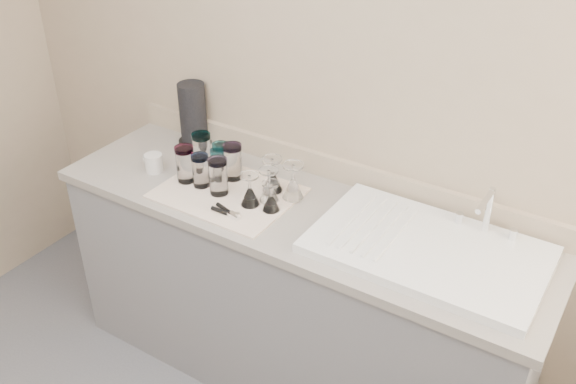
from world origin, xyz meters
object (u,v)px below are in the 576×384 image
Objects in this scene: tumbler_cyan at (221,158)px; tumbler_extra at (218,163)px; tumbler_teal at (202,150)px; tumbler_purple at (233,161)px; goblet_back_left at (272,180)px; can_opener at (227,212)px; sink_unit at (428,249)px; goblet_front_left at (250,194)px; tumbler_magenta at (185,164)px; tumbler_blue at (201,170)px; goblet_extra at (269,190)px; tumbler_lavender at (218,176)px; goblet_front_right at (271,201)px; white_mug at (153,163)px; goblet_back_right at (293,186)px; paper_towel_roll at (193,115)px.

tumbler_cyan reaches higher than tumbler_extra.
tumbler_teal is 0.17m from tumbler_purple.
goblet_back_left is 0.25m from can_opener.
sink_unit reaches higher than goblet_front_left.
tumbler_magenta reaches higher than tumbler_blue.
tumbler_teal is 1.16× the size of tumbler_cyan.
tumbler_magenta is 0.37m from goblet_back_left.
goblet_extra is at bearing -8.35° from tumbler_extra.
tumbler_lavender is 1.24× the size of tumbler_extra.
tumbler_extra is at bearing -173.94° from goblet_back_left.
sink_unit is 5.18× the size of tumbler_magenta.
tumbler_lavender is 1.13× the size of goblet_extra.
goblet_front_right is (0.33, -0.10, -0.02)m from tumbler_extra.
goblet_back_right is at bearing 11.53° from white_mug.
white_mug is (-0.56, -0.06, -0.02)m from goblet_extra.
tumbler_lavender is 0.50m from paper_towel_roll.
white_mug is at bearing -86.00° from paper_towel_roll.
goblet_front_left is (0.18, -0.13, -0.03)m from tumbler_purple.
goblet_front_right is 1.10× the size of white_mug.
goblet_back_right is 1.13× the size of goblet_front_left.
goblet_front_right is (0.43, 0.00, -0.04)m from tumbler_magenta.
sink_unit is 5.20× the size of tumbler_lavender.
goblet_back_left is (0.36, 0.00, -0.03)m from tumbler_teal.
tumbler_blue reaches higher than white_mug.
goblet_extra reaches higher than tumbler_extra.
sink_unit is 5.74× the size of tumbler_blue.
paper_towel_roll reaches higher than white_mug.
paper_towel_roll reaches higher than goblet_extra.
paper_towel_roll is (-0.20, 0.30, 0.05)m from tumbler_magenta.
paper_towel_roll reaches higher than goblet_back_left.
goblet_back_left is 1.21× the size of goblet_front_right.
paper_towel_roll is at bearing 145.65° from tumbler_extra.
tumbler_magenta is 0.43m from goblet_front_right.
tumbler_lavender is 1.04× the size of goblet_back_right.
goblet_back_left is (-0.70, 0.05, 0.04)m from sink_unit.
can_opener is 1.20× the size of white_mug.
goblet_back_left is at bearing 113.27° from goblet_extra.
tumbler_lavender is 0.18m from can_opener.
tumbler_teal reaches higher than tumbler_lavender.
tumbler_magenta is at bearing 0.41° from white_mug.
goblet_back_left reaches higher than can_opener.
tumbler_extra reaches higher than goblet_front_right.
tumbler_lavender is at bearing -142.08° from goblet_back_left.
tumbler_lavender is 0.54× the size of paper_towel_roll.
tumbler_purple is (0.07, -0.01, 0.01)m from tumbler_cyan.
paper_towel_roll is at bearing 153.21° from tumbler_purple.
goblet_back_left is 0.14m from goblet_front_left.
tumbler_lavender is at bearing 179.32° from goblet_front_left.
goblet_back_left is at bearing 24.83° from tumbler_blue.
goblet_extra is at bearing 8.79° from tumbler_magenta.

